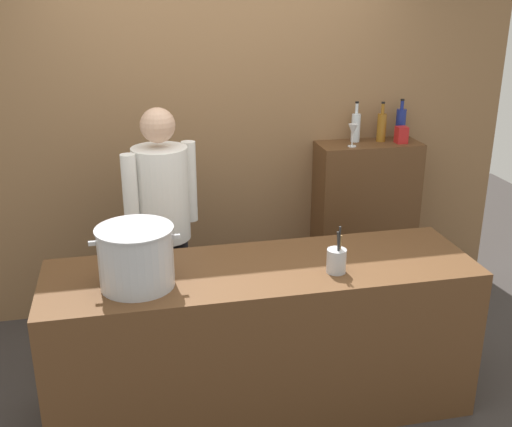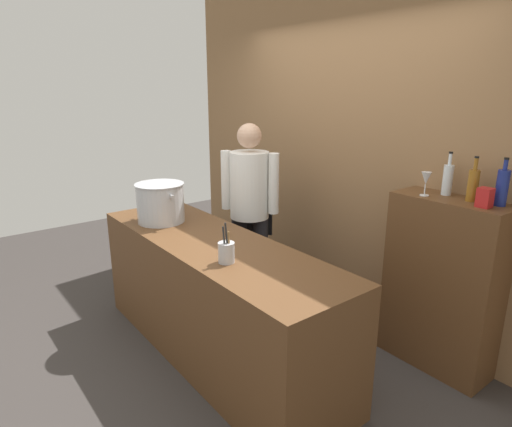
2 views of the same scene
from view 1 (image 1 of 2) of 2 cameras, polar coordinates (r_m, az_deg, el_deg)
name	(u,v)px [view 1 (image 1 of 2)]	position (r m, az deg, el deg)	size (l,w,h in m)	color
ground_plane	(262,405)	(3.83, 0.54, -17.21)	(8.00, 8.00, 0.00)	#383330
brick_back_panel	(219,109)	(4.49, -3.41, 9.62)	(4.40, 0.10, 3.00)	olive
prep_counter	(262,339)	(3.57, 0.57, -11.49)	(2.34, 0.70, 0.90)	brown
bar_cabinet	(364,222)	(4.82, 9.93, -0.78)	(0.76, 0.32, 1.24)	brown
chef	(162,219)	(3.90, -8.62, -0.47)	(0.46, 0.41, 1.66)	black
stockpot_large	(136,257)	(3.15, -10.99, -3.96)	(0.45, 0.39, 0.31)	#B7BABF
utensil_crock	(337,260)	(3.30, 7.43, -4.28)	(0.10, 0.10, 0.26)	#B7BABF
wine_bottle_clear	(356,127)	(4.64, 9.18, 7.89)	(0.07, 0.07, 0.30)	silver
wine_bottle_cobalt	(401,123)	(4.77, 13.18, 8.08)	(0.07, 0.07, 0.30)	navy
wine_bottle_amber	(382,127)	(4.68, 11.50, 7.85)	(0.07, 0.07, 0.29)	#8C5919
wine_glass_wide	(353,131)	(4.48, 8.90, 7.53)	(0.07, 0.07, 0.16)	silver
spice_tin_red	(401,135)	(4.67, 13.25, 7.06)	(0.08, 0.08, 0.12)	red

